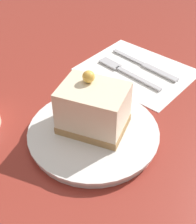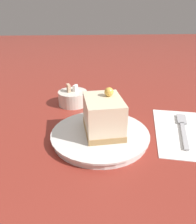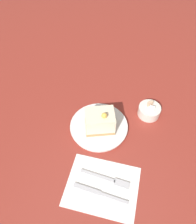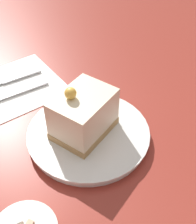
{
  "view_description": "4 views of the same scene",
  "coord_description": "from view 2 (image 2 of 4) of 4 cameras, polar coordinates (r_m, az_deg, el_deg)",
  "views": [
    {
      "loc": [
        -0.3,
        -0.17,
        0.37
      ],
      "look_at": [
        0.03,
        -0.0,
        0.06
      ],
      "focal_mm": 50.0,
      "sensor_mm": 36.0,
      "label": 1
    },
    {
      "loc": [
        -0.01,
        -0.4,
        0.26
      ],
      "look_at": [
        0.02,
        0.01,
        0.07
      ],
      "focal_mm": 35.0,
      "sensor_mm": 36.0,
      "label": 2
    },
    {
      "loc": [
        0.49,
        0.0,
        0.69
      ],
      "look_at": [
        0.01,
        0.01,
        0.07
      ],
      "focal_mm": 35.0,
      "sensor_mm": 36.0,
      "label": 3
    },
    {
      "loc": [
        -0.23,
        0.28,
        0.41
      ],
      "look_at": [
        0.01,
        -0.0,
        0.07
      ],
      "focal_mm": 50.0,
      "sensor_mm": 36.0,
      "label": 4
    }
  ],
  "objects": [
    {
      "name": "napkin",
      "position": [
        0.56,
        23.93,
        -4.9
      ],
      "size": [
        0.23,
        0.26,
        0.0
      ],
      "rotation": [
        0.0,
        0.0,
        -0.25
      ],
      "color": "white",
      "rests_on": "ground_plane"
    },
    {
      "name": "ground_plane",
      "position": [
        0.48,
        -2.62,
        -7.5
      ],
      "size": [
        4.0,
        4.0,
        0.0
      ],
      "primitive_type": "plane",
      "color": "maroon"
    },
    {
      "name": "fork",
      "position": [
        0.56,
        21.35,
        -3.67
      ],
      "size": [
        0.07,
        0.16,
        0.0
      ],
      "rotation": [
        0.0,
        0.0,
        -0.33
      ],
      "color": "#B2B2B7",
      "rests_on": "napkin"
    },
    {
      "name": "sugar_bowl",
      "position": [
        0.65,
        -6.59,
        3.72
      ],
      "size": [
        0.09,
        0.09,
        0.06
      ],
      "color": "silver",
      "rests_on": "ground_plane"
    },
    {
      "name": "cake_slice",
      "position": [
        0.46,
        1.44,
        -0.92
      ],
      "size": [
        0.09,
        0.11,
        0.1
      ],
      "rotation": [
        0.0,
        0.0,
        0.09
      ],
      "color": "#AD8451",
      "rests_on": "plate"
    },
    {
      "name": "plate",
      "position": [
        0.48,
        0.56,
        -6.04
      ],
      "size": [
        0.22,
        0.22,
        0.02
      ],
      "color": "silver",
      "rests_on": "ground_plane"
    }
  ]
}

